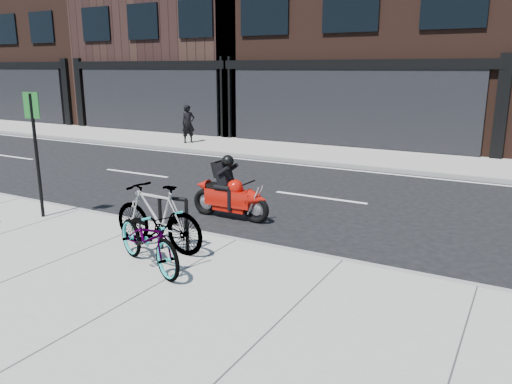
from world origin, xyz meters
The scene contains 11 objects.
ground centered at (0.00, 0.00, 0.00)m, with size 120.00×120.00×0.00m, color black.
sidewalk_near centered at (0.00, -5.00, 0.07)m, with size 60.00×6.00×0.13m, color gray.
sidewalk_far centered at (0.00, 7.75, 0.07)m, with size 60.00×3.50×0.13m, color gray.
building_west centered at (-22.00, 14.50, 6.75)m, with size 10.00×10.00×13.50m, color black.
building_midwest centered at (-12.00, 14.50, 6.00)m, with size 10.00×10.00×12.00m, color black.
bike_rack centered at (-0.63, -2.95, 0.68)m, with size 0.55×0.15×0.94m.
bicycle_front centered at (-0.50, -3.72, 0.62)m, with size 0.65×1.86×0.98m, color gray.
bicycle_rear centered at (-0.91, -3.02, 0.70)m, with size 0.54×1.90×1.14m, color gray.
motorcycle centered at (-0.93, -0.57, 0.56)m, with size 1.85×0.39×1.38m.
pedestrian centered at (-7.91, 7.23, 0.90)m, with size 0.56×0.37×1.54m, color black.
sign_post centered at (-4.25, -2.71, 1.64)m, with size 0.34×0.11×2.54m.
Camera 1 is at (4.44, -9.20, 3.13)m, focal length 35.00 mm.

